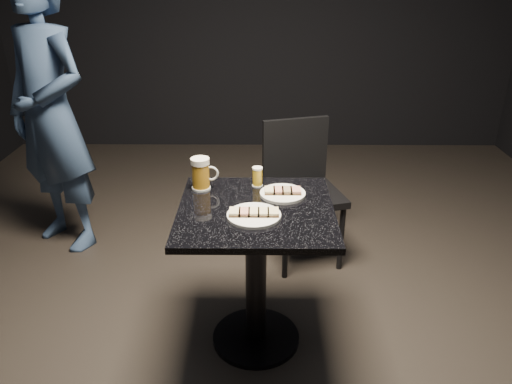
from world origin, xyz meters
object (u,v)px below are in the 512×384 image
(beer_tumbler, at_px, (257,177))
(table, at_px, (256,254))
(patron, at_px, (50,114))
(chair, at_px, (301,183))
(plate_small, at_px, (283,194))
(plate_large, at_px, (254,216))
(beer_mug, at_px, (201,174))

(beer_tumbler, bearing_deg, table, -91.25)
(patron, relative_size, table, 2.38)
(beer_tumbler, relative_size, chair, 0.11)
(plate_small, bearing_deg, table, -132.20)
(patron, distance_m, beer_tumbler, 1.51)
(plate_large, xyz_separation_m, plate_small, (0.13, 0.23, 0.00))
(table, distance_m, beer_tumbler, 0.38)
(patron, distance_m, table, 1.68)
(beer_mug, distance_m, chair, 0.90)
(plate_small, bearing_deg, patron, 148.44)
(beer_mug, bearing_deg, table, -38.27)
(plate_large, relative_size, chair, 0.27)
(plate_small, xyz_separation_m, beer_tumbler, (-0.12, 0.11, 0.04))
(beer_mug, relative_size, chair, 0.18)
(table, distance_m, chair, 0.89)
(chair, bearing_deg, plate_small, -101.75)
(plate_small, relative_size, patron, 0.12)
(plate_small, xyz_separation_m, patron, (-1.42, 0.87, 0.14))
(table, relative_size, beer_mug, 4.75)
(plate_large, distance_m, plate_small, 0.26)
(patron, bearing_deg, table, -6.86)
(plate_large, bearing_deg, patron, 139.52)
(plate_large, height_order, beer_mug, beer_mug)
(beer_tumbler, bearing_deg, plate_large, -92.33)
(plate_large, xyz_separation_m, table, (0.01, 0.09, -0.25))
(patron, xyz_separation_m, table, (1.29, -1.01, -0.38))
(table, xyz_separation_m, beer_mug, (-0.27, 0.21, 0.32))
(beer_tumbler, bearing_deg, chair, 66.12)
(beer_mug, bearing_deg, plate_large, -49.03)
(beer_tumbler, xyz_separation_m, chair, (0.27, 0.61, -0.30))
(chair, bearing_deg, beer_tumbler, -113.88)
(beer_mug, relative_size, beer_tumbler, 1.61)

